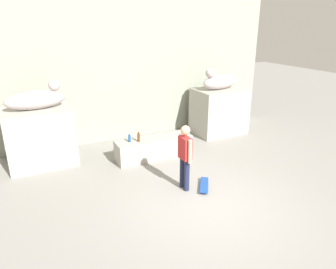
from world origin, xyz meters
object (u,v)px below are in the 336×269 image
object	(u,v)px
statue_reclining_left	(36,99)
statue_reclining_right	(220,81)
skateboard	(204,185)
skater	(185,155)
bottle_blue	(130,138)
bottle_brown	(139,137)

from	to	relation	value
statue_reclining_left	statue_reclining_right	world-z (taller)	same
skateboard	skater	bearing A→B (deg)	-76.96
skater	bottle_blue	size ratio (longest dim) A/B	6.13
statue_reclining_left	skater	distance (m)	4.44
skateboard	bottle_brown	xyz separation A→B (m)	(-0.90, 2.20, 0.70)
skater	skateboard	world-z (taller)	skater
skater	bottle_blue	distance (m)	2.23
statue_reclining_left	bottle_blue	size ratio (longest dim) A/B	6.03
skateboard	bottle_blue	world-z (taller)	bottle_blue
statue_reclining_right	bottle_blue	bearing A→B (deg)	3.91
statue_reclining_right	skater	world-z (taller)	statue_reclining_right
statue_reclining_right	skater	distance (m)	4.55
statue_reclining_left	bottle_blue	xyz separation A→B (m)	(2.30, -1.01, -1.21)
skateboard	bottle_brown	world-z (taller)	bottle_brown
bottle_brown	bottle_blue	size ratio (longest dim) A/B	1.18
statue_reclining_left	skater	xyz separation A→B (m)	(2.98, -3.12, -1.03)
skater	statue_reclining_right	bearing A→B (deg)	133.06
bottle_blue	statue_reclining_right	bearing A→B (deg)	14.62
statue_reclining_right	bottle_blue	distance (m)	4.14
statue_reclining_left	skater	world-z (taller)	statue_reclining_left
skater	bottle_blue	world-z (taller)	skater
statue_reclining_left	bottle_blue	bearing A→B (deg)	-28.66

